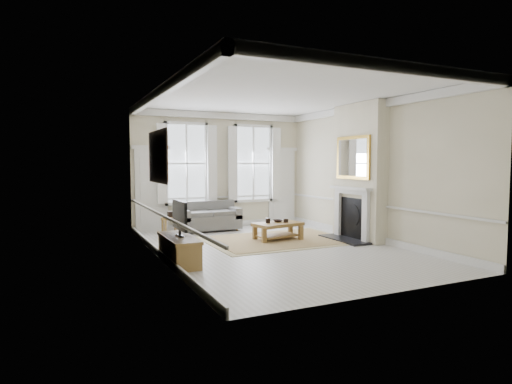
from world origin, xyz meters
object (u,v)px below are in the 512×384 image
sofa (208,218)px  side_table (170,221)px  coffee_table (278,226)px  tv_stand (179,250)px

sofa → side_table: (-1.20, -0.46, 0.06)m
sofa → coffee_table: (1.07, -2.18, 0.01)m
sofa → side_table: bearing=-159.2°
side_table → coffee_table: side_table is taller
side_table → coffee_table: bearing=-37.1°
side_table → tv_stand: bearing=-100.8°
sofa → coffee_table: sofa is taller
sofa → side_table: 1.29m
sofa → coffee_table: bearing=-63.8°
coffee_table → tv_stand: tv_stand is taller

